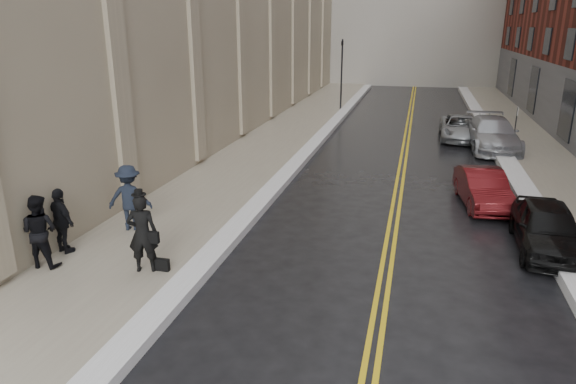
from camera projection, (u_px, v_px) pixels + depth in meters
The scene contains 17 objects.
ground at pixel (240, 357), 9.99m from camera, with size 160.00×160.00×0.00m, color black.
sidewalk_left at pixel (261, 152), 25.77m from camera, with size 4.00×64.00×0.15m, color gray.
sidewalk_right at pixel (553, 170), 22.62m from camera, with size 3.00×64.00×0.15m, color gray.
lane_stripe_a at pixel (400, 162), 24.18m from camera, with size 0.12×64.00×0.01m, color gold.
lane_stripe_b at pixel (405, 162), 24.13m from camera, with size 0.12×64.00×0.01m, color gold.
snow_ridge_left at pixel (305, 154), 25.21m from camera, with size 0.70×60.80×0.26m, color white.
snow_ridge_right at pixel (509, 165), 23.02m from camera, with size 0.85×60.80×0.30m, color white.
traffic_signal at pixel (342, 69), 37.29m from camera, with size 0.18×0.15×5.20m.
parking_sign_far at pixel (516, 124), 26.16m from camera, with size 0.06×0.35×2.23m.
car_black at pixel (547, 228), 14.49m from camera, with size 1.65×4.11×1.40m, color black.
car_maroon at pixel (483, 188), 18.19m from camera, with size 1.37×3.92×1.29m, color #4D0D10.
car_silver_near at pixel (492, 134), 26.36m from camera, with size 2.30×5.65×1.64m, color #A4A5AB.
car_silver_far at pixel (461, 128), 28.75m from camera, with size 2.22×4.81×1.34m, color gray.
pedestrian_main at pixel (142, 233), 12.88m from camera, with size 0.75×0.49×2.05m, color black.
pedestrian_a at pixel (39, 231), 13.16m from camera, with size 0.94×0.74×1.94m, color black.
pedestrian_b at pixel (129, 198), 15.58m from camera, with size 1.31×0.75×2.03m, color black.
pedestrian_c at pixel (61, 221), 13.97m from camera, with size 1.08×0.45×1.85m, color black.
Camera 1 is at (2.99, -8.01, 6.16)m, focal length 32.00 mm.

